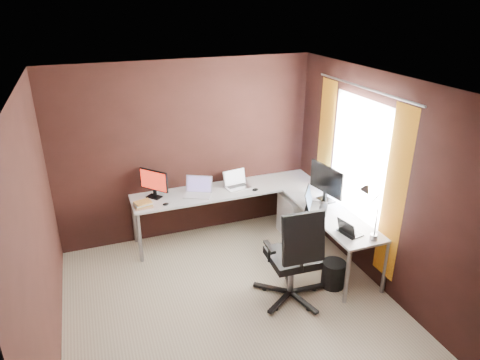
{
  "coord_description": "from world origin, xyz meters",
  "views": [
    {
      "loc": [
        -1.26,
        -3.69,
        3.25
      ],
      "look_at": [
        0.47,
        0.95,
        1.09
      ],
      "focal_mm": 32.0,
      "sensor_mm": 36.0,
      "label": 1
    }
  ],
  "objects_px": {
    "monitor_left": "(154,182)",
    "laptop_black_small": "(348,231)",
    "desk_lamp": "(369,206)",
    "laptop_silver": "(236,183)",
    "office_chair": "(293,272)",
    "book_stack": "(143,204)",
    "wastebasket": "(333,274)",
    "monitor_right": "(326,181)",
    "laptop_black_big": "(313,204)",
    "drawer_pedestal": "(297,216)",
    "laptop_white": "(198,191)"
  },
  "relations": [
    {
      "from": "drawer_pedestal",
      "to": "monitor_right",
      "type": "height_order",
      "value": "monitor_right"
    },
    {
      "from": "laptop_black_big",
      "to": "wastebasket",
      "type": "relative_size",
      "value": 1.48
    },
    {
      "from": "drawer_pedestal",
      "to": "desk_lamp",
      "type": "relative_size",
      "value": 0.94
    },
    {
      "from": "laptop_black_big",
      "to": "desk_lamp",
      "type": "bearing_deg",
      "value": -131.67
    },
    {
      "from": "drawer_pedestal",
      "to": "book_stack",
      "type": "height_order",
      "value": "book_stack"
    },
    {
      "from": "desk_lamp",
      "to": "office_chair",
      "type": "bearing_deg",
      "value": 159.39
    },
    {
      "from": "laptop_silver",
      "to": "wastebasket",
      "type": "height_order",
      "value": "laptop_silver"
    },
    {
      "from": "wastebasket",
      "to": "office_chair",
      "type": "bearing_deg",
      "value": -176.76
    },
    {
      "from": "monitor_left",
      "to": "drawer_pedestal",
      "type": "bearing_deg",
      "value": 35.8
    },
    {
      "from": "monitor_left",
      "to": "laptop_silver",
      "type": "relative_size",
      "value": 1.03
    },
    {
      "from": "book_stack",
      "to": "desk_lamp",
      "type": "xyz_separation_m",
      "value": [
        2.23,
        -1.64,
        0.37
      ]
    },
    {
      "from": "drawer_pedestal",
      "to": "desk_lamp",
      "type": "height_order",
      "value": "desk_lamp"
    },
    {
      "from": "monitor_right",
      "to": "office_chair",
      "type": "distance_m",
      "value": 1.36
    },
    {
      "from": "monitor_right",
      "to": "laptop_silver",
      "type": "bearing_deg",
      "value": 38.48
    },
    {
      "from": "drawer_pedestal",
      "to": "laptop_black_small",
      "type": "relative_size",
      "value": 2.04
    },
    {
      "from": "book_stack",
      "to": "wastebasket",
      "type": "bearing_deg",
      "value": -36.03
    },
    {
      "from": "book_stack",
      "to": "wastebasket",
      "type": "xyz_separation_m",
      "value": [
        1.99,
        -1.45,
        -0.6
      ]
    },
    {
      "from": "laptop_silver",
      "to": "book_stack",
      "type": "distance_m",
      "value": 1.36
    },
    {
      "from": "laptop_black_big",
      "to": "wastebasket",
      "type": "distance_m",
      "value": 0.9
    },
    {
      "from": "laptop_silver",
      "to": "monitor_left",
      "type": "bearing_deg",
      "value": 168.07
    },
    {
      "from": "office_chair",
      "to": "laptop_silver",
      "type": "bearing_deg",
      "value": 95.84
    },
    {
      "from": "drawer_pedestal",
      "to": "laptop_white",
      "type": "xyz_separation_m",
      "value": [
        -1.37,
        0.33,
        0.48
      ]
    },
    {
      "from": "laptop_black_small",
      "to": "wastebasket",
      "type": "xyz_separation_m",
      "value": [
        -0.11,
        0.05,
        -0.61
      ]
    },
    {
      "from": "monitor_right",
      "to": "laptop_silver",
      "type": "xyz_separation_m",
      "value": [
        -0.95,
        0.84,
        -0.23
      ]
    },
    {
      "from": "wastebasket",
      "to": "laptop_silver",
      "type": "bearing_deg",
      "value": 111.73
    },
    {
      "from": "drawer_pedestal",
      "to": "wastebasket",
      "type": "height_order",
      "value": "drawer_pedestal"
    },
    {
      "from": "monitor_right",
      "to": "monitor_left",
      "type": "bearing_deg",
      "value": 56.62
    },
    {
      "from": "laptop_black_big",
      "to": "laptop_silver",
      "type": "bearing_deg",
      "value": 70.72
    },
    {
      "from": "wastebasket",
      "to": "monitor_right",
      "type": "bearing_deg",
      "value": 69.21
    },
    {
      "from": "laptop_black_big",
      "to": "laptop_black_small",
      "type": "bearing_deg",
      "value": -139.54
    },
    {
      "from": "monitor_left",
      "to": "monitor_right",
      "type": "xyz_separation_m",
      "value": [
        2.1,
        -0.9,
        0.06
      ]
    },
    {
      "from": "monitor_left",
      "to": "wastebasket",
      "type": "bearing_deg",
      "value": 5.58
    },
    {
      "from": "book_stack",
      "to": "desk_lamp",
      "type": "relative_size",
      "value": 0.39
    },
    {
      "from": "book_stack",
      "to": "office_chair",
      "type": "distance_m",
      "value": 2.1
    },
    {
      "from": "laptop_white",
      "to": "wastebasket",
      "type": "bearing_deg",
      "value": -24.21
    },
    {
      "from": "laptop_black_small",
      "to": "book_stack",
      "type": "height_order",
      "value": "laptop_black_small"
    },
    {
      "from": "office_chair",
      "to": "laptop_black_small",
      "type": "bearing_deg",
      "value": 1.18
    },
    {
      "from": "laptop_black_small",
      "to": "desk_lamp",
      "type": "xyz_separation_m",
      "value": [
        0.13,
        -0.14,
        0.36
      ]
    },
    {
      "from": "monitor_left",
      "to": "laptop_black_small",
      "type": "distance_m",
      "value": 2.59
    },
    {
      "from": "office_chair",
      "to": "monitor_left",
      "type": "bearing_deg",
      "value": 128.54
    },
    {
      "from": "monitor_right",
      "to": "laptop_white",
      "type": "relative_size",
      "value": 1.36
    },
    {
      "from": "office_chair",
      "to": "wastebasket",
      "type": "distance_m",
      "value": 0.6
    },
    {
      "from": "laptop_black_big",
      "to": "drawer_pedestal",
      "type": "bearing_deg",
      "value": 25.32
    },
    {
      "from": "drawer_pedestal",
      "to": "laptop_silver",
      "type": "distance_m",
      "value": 1.01
    },
    {
      "from": "laptop_white",
      "to": "laptop_silver",
      "type": "bearing_deg",
      "value": 33.69
    },
    {
      "from": "desk_lamp",
      "to": "laptop_silver",
      "type": "bearing_deg",
      "value": 106.73
    },
    {
      "from": "laptop_white",
      "to": "book_stack",
      "type": "distance_m",
      "value": 0.78
    },
    {
      "from": "laptop_black_small",
      "to": "laptop_black_big",
      "type": "bearing_deg",
      "value": -6.24
    },
    {
      "from": "book_stack",
      "to": "desk_lamp",
      "type": "distance_m",
      "value": 2.79
    },
    {
      "from": "monitor_right",
      "to": "office_chair",
      "type": "height_order",
      "value": "monitor_right"
    }
  ]
}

